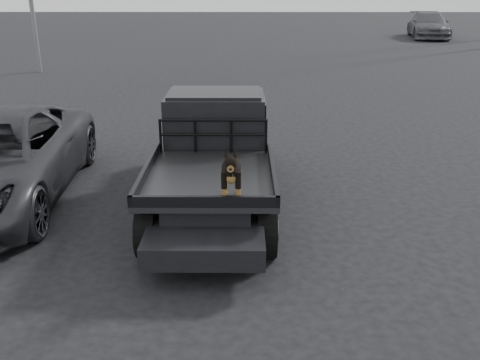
# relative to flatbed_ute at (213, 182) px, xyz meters

# --- Properties ---
(ground) EXTENTS (120.00, 120.00, 0.00)m
(ground) POSITION_rel_flatbed_ute_xyz_m (0.45, -1.62, -0.46)
(ground) COLOR black
(ground) RESTS_ON ground
(flatbed_ute) EXTENTS (2.00, 5.40, 0.92)m
(flatbed_ute) POSITION_rel_flatbed_ute_xyz_m (0.00, 0.00, 0.00)
(flatbed_ute) COLOR black
(flatbed_ute) RESTS_ON ground
(ute_cab) EXTENTS (1.72, 1.30, 0.88)m
(ute_cab) POSITION_rel_flatbed_ute_xyz_m (-0.00, 0.95, 0.90)
(ute_cab) COLOR black
(ute_cab) RESTS_ON flatbed_ute
(headache_rack) EXTENTS (1.80, 0.08, 0.55)m
(headache_rack) POSITION_rel_flatbed_ute_xyz_m (-0.00, 0.20, 0.74)
(headache_rack) COLOR black
(headache_rack) RESTS_ON flatbed_ute
(dog) EXTENTS (0.32, 0.60, 0.74)m
(dog) POSITION_rel_flatbed_ute_xyz_m (0.35, -1.86, 0.83)
(dog) COLOR black
(dog) RESTS_ON flatbed_ute
(distant_car_b) EXTENTS (3.14, 5.87, 1.62)m
(distant_car_b) POSITION_rel_flatbed_ute_xyz_m (12.76, 28.27, 0.35)
(distant_car_b) COLOR #4F4E54
(distant_car_b) RESTS_ON ground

